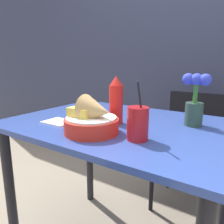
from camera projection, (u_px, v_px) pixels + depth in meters
The scene contains 8 objects.
wall_window at pixel (191, 34), 1.88m from camera, with size 7.00×0.06×2.60m.
dining_table at pixel (119, 145), 1.08m from camera, with size 1.05×0.76×0.78m.
chair_far_window at pixel (191, 139), 1.61m from camera, with size 0.40×0.40×0.84m.
food_basket at pixel (93, 119), 0.87m from camera, with size 0.22×0.22×0.16m.
ketchup_bottle at pixel (115, 101), 1.00m from camera, with size 0.06×0.06×0.22m.
drink_cup at pixel (138, 125), 0.80m from camera, with size 0.08×0.08×0.22m.
flower_vase at pixel (195, 101), 0.97m from camera, with size 0.12×0.08×0.23m.
napkin at pixel (59, 122), 1.04m from camera, with size 0.14×0.11×0.01m.
Camera 1 is at (0.53, -0.87, 1.06)m, focal length 35.00 mm.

